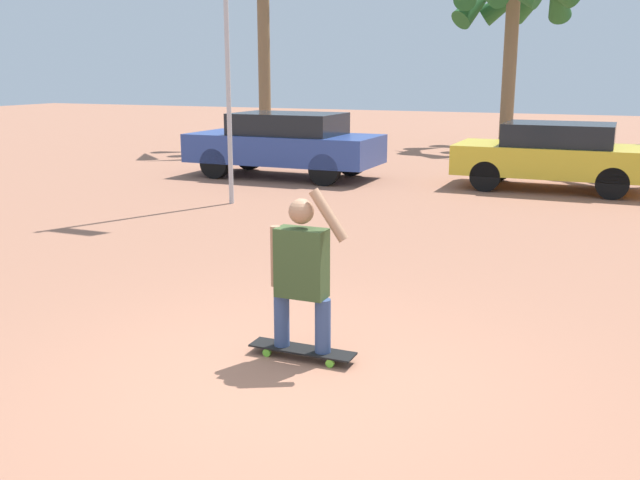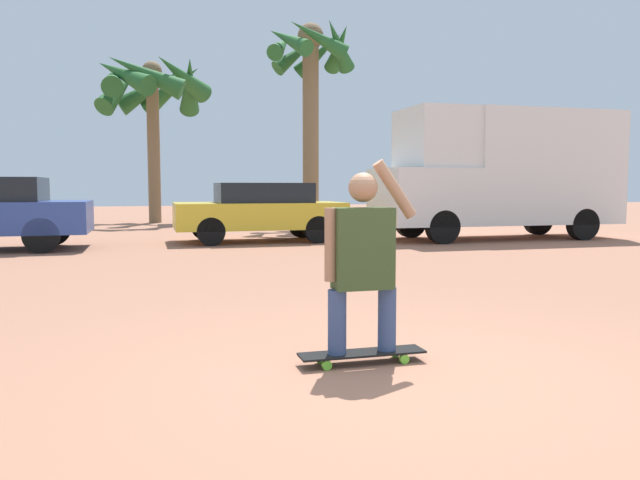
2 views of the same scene
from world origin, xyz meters
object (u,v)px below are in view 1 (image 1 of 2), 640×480
skateboard (302,350)px  parked_car_yellow (554,154)px  parked_car_blue (285,143)px  person_skateboarder (302,267)px

skateboard → parked_car_yellow: size_ratio=0.24×
parked_car_blue → skateboard: bearing=-63.4°
person_skateboarder → parked_car_blue: bearing=116.6°
skateboard → person_skateboarder: (-0.00, 0.00, 0.77)m
person_skateboarder → parked_car_yellow: 10.71m
skateboard → parked_car_blue: bearing=116.6°
skateboard → parked_car_yellow: bearing=84.1°
parked_car_yellow → parked_car_blue: 6.16m
parked_car_yellow → person_skateboarder: bearing=-95.9°
parked_car_yellow → parked_car_blue: size_ratio=0.89×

